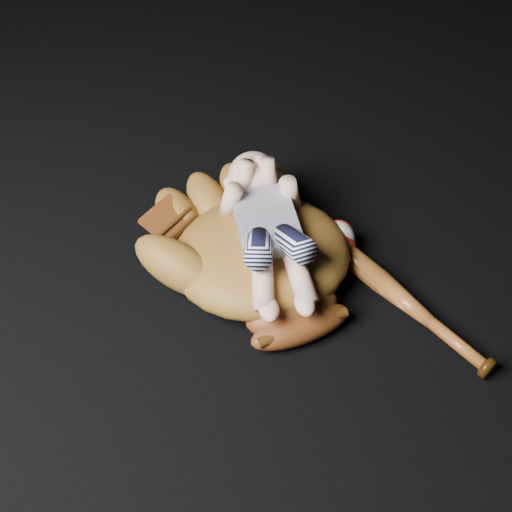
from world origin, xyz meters
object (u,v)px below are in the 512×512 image
at_px(newborn_baby, 270,229).
at_px(baseball, 337,239).
at_px(baseball_bat, 393,291).
at_px(baseball_glove, 261,248).

relative_size(newborn_baby, baseball, 5.19).
height_order(baseball_bat, baseball, baseball).
bearing_deg(baseball_glove, newborn_baby, -57.04).
xyz_separation_m(baseball_glove, newborn_baby, (0.01, -0.01, 0.06)).
relative_size(baseball_bat, baseball, 6.29).
distance_m(baseball_glove, baseball_bat, 0.27).
relative_size(newborn_baby, baseball_bat, 0.82).
relative_size(baseball_glove, newborn_baby, 1.25).
bearing_deg(baseball, baseball_bat, -57.95).
height_order(baseball_glove, baseball_bat, baseball_glove).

